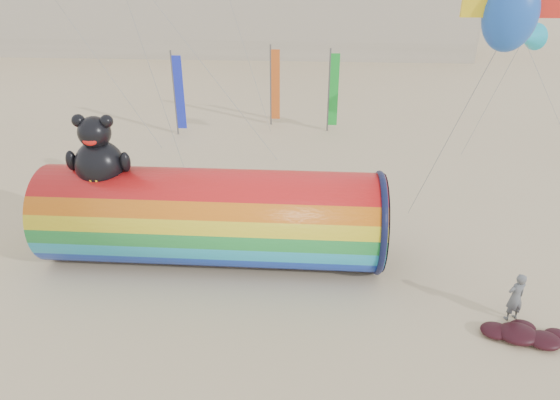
{
  "coord_description": "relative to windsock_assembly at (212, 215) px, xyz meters",
  "views": [
    {
      "loc": [
        1.59,
        -14.62,
        10.58
      ],
      "look_at": [
        0.5,
        1.5,
        2.4
      ],
      "focal_mm": 32.0,
      "sensor_mm": 36.0,
      "label": 1
    }
  ],
  "objects": [
    {
      "name": "ground",
      "position": [
        1.98,
        -1.16,
        -1.88
      ],
      "size": [
        160.0,
        160.0,
        0.0
      ],
      "primitive_type": "plane",
      "color": "#CCB58C",
      "rests_on": "ground"
    },
    {
      "name": "windsock_assembly",
      "position": [
        0.0,
        0.0,
        0.0
      ],
      "size": [
        12.29,
        3.74,
        5.67
      ],
      "color": "red",
      "rests_on": "ground"
    },
    {
      "name": "kite_handler",
      "position": [
        10.07,
        -2.8,
        -1.03
      ],
      "size": [
        0.72,
        0.6,
        1.7
      ],
      "primitive_type": "imported",
      "rotation": [
        0.0,
        0.0,
        3.49
      ],
      "color": "#5C6063",
      "rests_on": "ground"
    },
    {
      "name": "fabric_bundle",
      "position": [
        10.14,
        -3.72,
        -1.71
      ],
      "size": [
        2.62,
        1.35,
        0.41
      ],
      "color": "#3F0B15",
      "rests_on": "ground"
    },
    {
      "name": "festival_banners",
      "position": [
        0.37,
        15.12,
        0.76
      ],
      "size": [
        10.1,
        2.45,
        5.2
      ],
      "color": "#59595E",
      "rests_on": "ground"
    }
  ]
}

